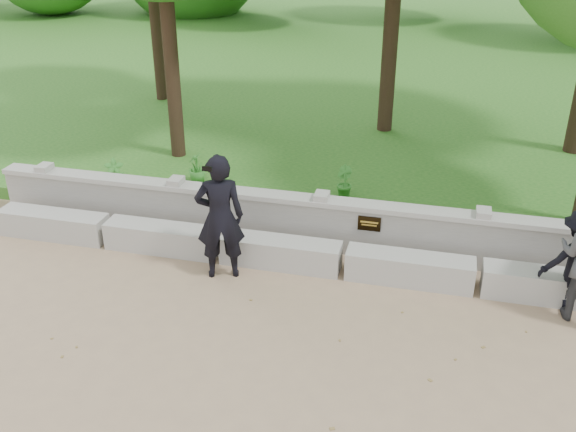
{
  "coord_description": "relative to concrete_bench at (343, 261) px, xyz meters",
  "views": [
    {
      "loc": [
        1.24,
        -6.56,
        5.19
      ],
      "look_at": [
        -0.79,
        1.57,
        1.05
      ],
      "focal_mm": 40.0,
      "sensor_mm": 36.0,
      "label": 1
    }
  ],
  "objects": [
    {
      "name": "shrub_a",
      "position": [
        -4.54,
        1.41,
        0.36
      ],
      "size": [
        0.43,
        0.4,
        0.67
      ],
      "primitive_type": "imported",
      "rotation": [
        0.0,
        0.0,
        0.64
      ],
      "color": "#357D2A",
      "rests_on": "lawn"
    },
    {
      "name": "shrub_d",
      "position": [
        -3.27,
        2.28,
        0.33
      ],
      "size": [
        0.37,
        0.4,
        0.6
      ],
      "primitive_type": "imported",
      "rotation": [
        0.0,
        0.0,
        4.94
      ],
      "color": "#357D2A",
      "rests_on": "lawn"
    },
    {
      "name": "concrete_bench",
      "position": [
        0.0,
        0.0,
        0.0
      ],
      "size": [
        11.9,
        0.45,
        0.45
      ],
      "color": "#AAA8A1",
      "rests_on": "ground"
    },
    {
      "name": "man_main",
      "position": [
        -1.8,
        -0.48,
        0.76
      ],
      "size": [
        0.84,
        0.78,
        1.97
      ],
      "color": "black",
      "rests_on": "ground"
    },
    {
      "name": "lawn",
      "position": [
        -0.0,
        12.1,
        -0.1
      ],
      "size": [
        40.0,
        22.0,
        0.25
      ],
      "primitive_type": "cube",
      "color": "#215819",
      "rests_on": "ground"
    },
    {
      "name": "parapet_wall",
      "position": [
        0.0,
        0.7,
        0.24
      ],
      "size": [
        12.5,
        0.35,
        0.9
      ],
      "color": "#A09E97",
      "rests_on": "ground"
    },
    {
      "name": "ground",
      "position": [
        -0.0,
        -1.9,
        -0.22
      ],
      "size": [
        80.0,
        80.0,
        0.0
      ],
      "primitive_type": "plane",
      "color": "#987E5D",
      "rests_on": "ground"
    },
    {
      "name": "shrub_b",
      "position": [
        -0.39,
        2.22,
        0.33
      ],
      "size": [
        0.42,
        0.43,
        0.62
      ],
      "primitive_type": "imported",
      "rotation": [
        0.0,
        0.0,
        2.15
      ],
      "color": "#357D2A",
      "rests_on": "lawn"
    }
  ]
}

